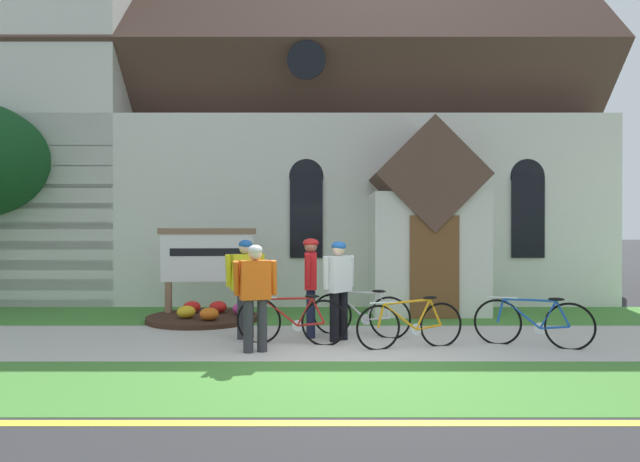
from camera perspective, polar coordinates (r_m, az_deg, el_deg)
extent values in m
plane|color=#2B2B2D|center=(11.51, 1.91, -8.92)|extent=(140.00, 140.00, 0.00)
cube|color=#B7B5AD|center=(9.17, -1.99, -11.29)|extent=(32.00, 2.74, 0.01)
cube|color=#427F33|center=(6.76, -2.77, -15.58)|extent=(32.00, 2.23, 0.01)
cube|color=#427F33|center=(11.73, -1.54, -8.72)|extent=(24.00, 2.47, 0.01)
cube|color=yellow|center=(5.55, -3.44, -19.18)|extent=(28.00, 0.16, 0.01)
cube|color=silver|center=(17.38, -1.02, 1.72)|extent=(14.69, 9.12, 4.52)
cube|color=brown|center=(17.92, -1.02, 14.57)|extent=(15.19, 9.29, 9.29)
cube|color=silver|center=(16.04, -23.67, 14.62)|extent=(2.85, 2.85, 11.63)
cube|color=silver|center=(12.25, 10.99, -2.24)|extent=(2.40, 1.60, 2.60)
cube|color=brown|center=(12.29, 11.00, 5.47)|extent=(2.40, 1.80, 2.40)
cube|color=brown|center=(11.46, 11.77, -3.68)|extent=(1.00, 0.06, 2.10)
cube|color=black|center=(12.79, -1.39, 1.46)|extent=(0.76, 0.06, 1.90)
cone|color=black|center=(12.84, -1.39, 5.70)|extent=(0.80, 0.06, 0.80)
cube|color=black|center=(13.67, 20.71, 1.37)|extent=(0.76, 0.06, 1.90)
cone|color=black|center=(13.72, 20.72, 5.34)|extent=(0.80, 0.06, 0.80)
cylinder|color=black|center=(13.36, -1.40, 17.24)|extent=(0.90, 0.06, 0.90)
cube|color=#7F6047|center=(11.89, -15.36, -6.84)|extent=(0.12, 0.12, 0.74)
cube|color=#7F6047|center=(11.67, -7.64, -6.96)|extent=(0.12, 0.12, 0.74)
cube|color=white|center=(11.67, -11.54, -2.72)|extent=(1.89, 0.20, 0.98)
cube|color=#7F6047|center=(11.66, -11.54, -0.02)|extent=(2.02, 0.25, 0.12)
cube|color=black|center=(11.62, -11.57, -2.16)|extent=(1.51, 0.11, 0.16)
cylinder|color=#382319|center=(11.34, -12.02, -8.81)|extent=(2.19, 2.19, 0.10)
ellipsoid|color=#CC338C|center=(11.31, -8.08, -7.96)|extent=(0.36, 0.36, 0.24)
ellipsoid|color=red|center=(11.64, -10.45, -7.72)|extent=(0.36, 0.36, 0.24)
ellipsoid|color=red|center=(11.74, -13.07, -7.65)|extent=(0.36, 0.36, 0.24)
ellipsoid|color=gold|center=(11.09, -13.62, -8.13)|extent=(0.36, 0.36, 0.24)
ellipsoid|color=orange|center=(10.75, -11.34, -8.40)|extent=(0.36, 0.36, 0.24)
torus|color=black|center=(8.79, 0.47, -9.49)|extent=(0.74, 0.16, 0.74)
torus|color=black|center=(9.03, -6.32, -9.23)|extent=(0.74, 0.16, 0.74)
cylinder|color=#A51E19|center=(8.91, -4.06, -8.37)|extent=(0.57, 0.14, 0.44)
cylinder|color=#A51E19|center=(8.85, -3.31, -6.98)|extent=(0.79, 0.17, 0.07)
cylinder|color=#A51E19|center=(8.82, -1.54, -8.35)|extent=(0.27, 0.08, 0.46)
cylinder|color=#A51E19|center=(8.84, -0.92, -9.62)|extent=(0.43, 0.11, 0.09)
cylinder|color=#A51E19|center=(8.78, -0.16, -8.22)|extent=(0.23, 0.07, 0.40)
cylinder|color=#A51E19|center=(8.99, -6.06, -8.12)|extent=(0.12, 0.06, 0.37)
ellipsoid|color=black|center=(8.77, -0.78, -6.76)|extent=(0.25, 0.12, 0.05)
cylinder|color=silver|center=(8.95, -5.79, -6.88)|extent=(0.44, 0.10, 0.03)
cylinder|color=silver|center=(8.88, -2.29, -9.74)|extent=(0.18, 0.05, 0.18)
torus|color=black|center=(8.92, 12.41, -9.47)|extent=(0.70, 0.20, 0.71)
torus|color=black|center=(8.53, 6.06, -9.93)|extent=(0.70, 0.20, 0.71)
cylinder|color=orange|center=(8.62, 8.29, -8.77)|extent=(0.55, 0.17, 0.44)
cylinder|color=orange|center=(8.63, 9.00, -7.24)|extent=(0.75, 0.22, 0.08)
cylinder|color=orange|center=(8.77, 10.63, -8.47)|extent=(0.26, 0.10, 0.47)
cylinder|color=orange|center=(8.84, 11.19, -9.73)|extent=(0.41, 0.13, 0.09)
cylinder|color=orange|center=(8.85, 11.87, -8.22)|extent=(0.22, 0.09, 0.42)
cylinder|color=orange|center=(8.51, 6.33, -8.73)|extent=(0.12, 0.06, 0.37)
ellipsoid|color=black|center=(8.78, 11.32, -6.76)|extent=(0.25, 0.13, 0.05)
cylinder|color=silver|center=(8.49, 6.60, -7.39)|extent=(0.43, 0.13, 0.03)
cylinder|color=silver|center=(8.76, 9.94, -9.98)|extent=(0.18, 0.06, 0.18)
torus|color=black|center=(9.31, 24.42, -8.99)|extent=(0.70, 0.31, 0.74)
torus|color=black|center=(9.32, 17.90, -8.96)|extent=(0.70, 0.31, 0.74)
cylinder|color=#194CA5|center=(9.28, 20.12, -8.00)|extent=(0.54, 0.24, 0.46)
cylinder|color=#194CA5|center=(9.24, 20.84, -6.68)|extent=(0.73, 0.32, 0.04)
cylinder|color=#194CA5|center=(9.27, 22.53, -8.00)|extent=(0.26, 0.13, 0.45)
cylinder|color=#194CA5|center=(9.30, 23.11, -9.16)|extent=(0.41, 0.19, 0.09)
cylinder|color=#194CA5|center=(9.27, 23.84, -7.84)|extent=(0.22, 0.12, 0.40)
cylinder|color=#194CA5|center=(9.29, 18.16, -7.82)|extent=(0.12, 0.08, 0.38)
ellipsoid|color=black|center=(9.24, 23.25, -6.49)|extent=(0.25, 0.16, 0.05)
cylinder|color=silver|center=(9.26, 18.43, -6.55)|extent=(0.42, 0.19, 0.03)
cylinder|color=silver|center=(9.31, 21.81, -9.31)|extent=(0.17, 0.09, 0.18)
torus|color=black|center=(9.41, 7.24, -8.90)|extent=(0.69, 0.29, 0.72)
torus|color=black|center=(9.71, 1.28, -8.61)|extent=(0.69, 0.29, 0.72)
cylinder|color=#B7B7BC|center=(9.57, 3.26, -7.72)|extent=(0.53, 0.23, 0.47)
cylinder|color=#B7B7BC|center=(9.50, 3.91, -6.37)|extent=(0.72, 0.31, 0.06)
cylinder|color=#B7B7BC|center=(9.46, 5.47, -7.75)|extent=(0.25, 0.13, 0.48)
cylinder|color=#B7B7BC|center=(9.47, 6.02, -9.00)|extent=(0.40, 0.18, 0.09)
cylinder|color=#B7B7BC|center=(9.40, 6.69, -7.64)|extent=(0.22, 0.11, 0.43)
cylinder|color=#B7B7BC|center=(9.66, 1.51, -7.48)|extent=(0.12, 0.08, 0.40)
ellipsoid|color=black|center=(9.39, 6.14, -6.20)|extent=(0.25, 0.16, 0.05)
cylinder|color=silver|center=(9.62, 1.74, -6.23)|extent=(0.42, 0.18, 0.03)
cylinder|color=silver|center=(9.52, 4.81, -9.10)|extent=(0.18, 0.08, 0.18)
cylinder|color=#191E38|center=(9.46, -0.92, -8.41)|extent=(0.15, 0.15, 0.83)
cylinder|color=#191E38|center=(9.31, -0.93, -8.56)|extent=(0.15, 0.15, 0.83)
cube|color=red|center=(9.30, -0.93, -4.11)|extent=(0.20, 0.47, 0.60)
sphere|color=#936B51|center=(9.28, -0.93, -1.59)|extent=(0.21, 0.21, 0.21)
ellipsoid|color=red|center=(9.27, -0.93, -1.23)|extent=(0.27, 0.23, 0.15)
cylinder|color=red|center=(9.58, -0.67, -3.80)|extent=(0.09, 0.10, 0.55)
cylinder|color=red|center=(9.01, -1.20, -4.06)|extent=(0.09, 0.21, 0.55)
cylinder|color=#2D2D33|center=(9.38, -7.29, -8.52)|extent=(0.15, 0.15, 0.82)
cylinder|color=#2D2D33|center=(9.34, -8.06, -8.56)|extent=(0.15, 0.15, 0.82)
cube|color=yellow|center=(9.27, -7.68, -4.22)|extent=(0.50, 0.38, 0.60)
sphere|color=beige|center=(9.25, -7.68, -1.72)|extent=(0.21, 0.21, 0.21)
ellipsoid|color=#1E59B2|center=(9.25, -7.68, -1.36)|extent=(0.32, 0.34, 0.15)
cylinder|color=yellow|center=(9.33, -5.96, -4.01)|extent=(0.09, 0.11, 0.54)
cylinder|color=yellow|center=(9.22, -9.41, -4.06)|extent=(0.09, 0.21, 0.54)
cylinder|color=black|center=(9.03, 1.51, -8.91)|extent=(0.15, 0.15, 0.81)
cylinder|color=black|center=(9.21, 2.44, -8.72)|extent=(0.15, 0.15, 0.81)
cube|color=silver|center=(9.03, 1.98, -4.44)|extent=(0.45, 0.47, 0.59)
sphere|color=beige|center=(9.01, 1.98, -1.91)|extent=(0.21, 0.21, 0.21)
ellipsoid|color=#1E59B2|center=(9.00, 1.98, -1.55)|extent=(0.34, 0.34, 0.15)
cylinder|color=silver|center=(8.84, 0.64, -4.35)|extent=(0.09, 0.16, 0.54)
cylinder|color=silver|center=(9.22, 3.27, -4.16)|extent=(0.09, 0.22, 0.54)
cylinder|color=#2D2D33|center=(8.33, -7.38, -9.75)|extent=(0.15, 0.15, 0.79)
cylinder|color=#2D2D33|center=(8.37, -5.96, -9.70)|extent=(0.15, 0.15, 0.79)
cube|color=#E55914|center=(8.26, -6.68, -5.04)|extent=(0.49, 0.33, 0.58)
sphere|color=beige|center=(8.23, -6.68, -2.33)|extent=(0.20, 0.20, 0.20)
ellipsoid|color=silver|center=(8.23, -6.68, -1.94)|extent=(0.29, 0.31, 0.14)
cylinder|color=#E55914|center=(8.24, -8.60, -4.85)|extent=(0.09, 0.21, 0.53)
cylinder|color=#E55914|center=(8.28, -4.76, -4.82)|extent=(0.09, 0.18, 0.53)
cylinder|color=#3D2D1E|center=(18.56, 20.61, -1.41)|extent=(0.40, 0.40, 2.57)
cone|color=#23662D|center=(18.96, 20.64, 12.37)|extent=(3.96, 3.96, 6.47)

